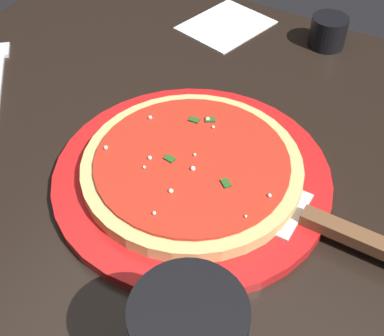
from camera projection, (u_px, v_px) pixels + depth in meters
restaurant_table at (158, 246)px, 0.70m from camera, size 0.85×0.87×0.74m
serving_plate at (192, 176)px, 0.58m from camera, size 0.31×0.31×0.01m
pizza at (192, 166)px, 0.57m from camera, size 0.25×0.25×0.02m
pizza_server at (325, 225)px, 0.51m from camera, size 0.07×0.22×0.01m
cup_small_sauce at (328, 32)px, 0.77m from camera, size 0.05×0.05×0.05m
napkin_folded_right at (226, 25)px, 0.82m from camera, size 0.15×0.13×0.00m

